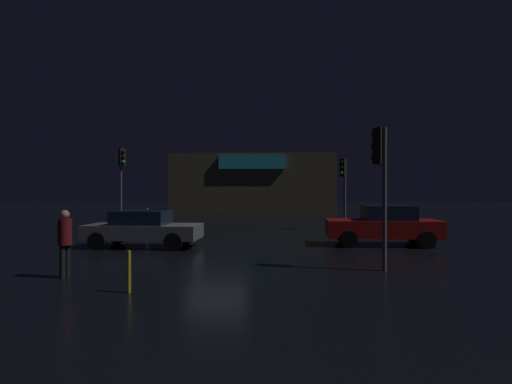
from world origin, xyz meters
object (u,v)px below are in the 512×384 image
Objects in this scene: car_near at (143,228)px; pedestrian at (65,238)px; traffic_signal_cross_left at (122,168)px; traffic_signal_opposite at (380,163)px; traffic_signal_cross_right at (344,179)px; car_far at (384,225)px; store_building at (254,184)px.

pedestrian reaches higher than car_near.
traffic_signal_opposite is at bearing -45.46° from traffic_signal_cross_left.
traffic_signal_cross_right reaches higher than pedestrian.
car_near is at bearing -64.60° from traffic_signal_cross_left.
traffic_signal_cross_left is at bearing 154.25° from car_far.
car_near is at bearing 151.17° from traffic_signal_opposite.
car_far is (9.49, 0.97, 0.07)m from car_near.
store_building is at bearing 103.90° from car_far.
store_building is at bearing 98.85° from traffic_signal_opposite.
store_building is at bearing 83.07° from car_near.
store_building is 31.16m from traffic_signal_opposite.
car_far is (12.91, -6.23, -2.65)m from traffic_signal_cross_left.
pedestrian is at bearing -145.54° from car_far.
traffic_signal_cross_right is at bearing 94.40° from car_far.
store_building reaches higher than traffic_signal_opposite.
store_building is 32.33m from pedestrian.
car_near is (-3.21, -26.38, -2.04)m from store_building.
pedestrian is at bearing -124.96° from traffic_signal_cross_right.
car_near is 9.54m from car_far.
store_building reaches higher than traffic_signal_cross_left.
traffic_signal_cross_right is at bearing 1.38° from traffic_signal_cross_left.
traffic_signal_cross_right is 0.89× the size of car_near.
traffic_signal_cross_right is at bearing 39.80° from car_near.
pedestrian is (-9.74, -6.68, 0.19)m from car_far.
car_near is at bearing -174.19° from car_far.
store_building is 3.34× the size of traffic_signal_cross_left.
traffic_signal_cross_right is (0.99, 11.89, -0.11)m from traffic_signal_opposite.
traffic_signal_cross_right is (12.41, 0.30, -0.61)m from traffic_signal_cross_left.
car_far is (6.29, -25.42, -1.97)m from store_building.
car_near is (3.41, -7.19, -2.72)m from traffic_signal_cross_left.
traffic_signal_opposite reaches higher than car_near.
pedestrian is at bearing -92.43° from car_near.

